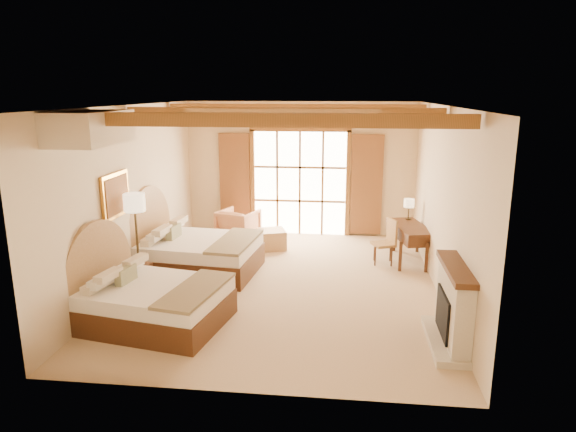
# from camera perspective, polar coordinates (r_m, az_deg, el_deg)

# --- Properties ---
(floor) EXTENTS (7.00, 7.00, 0.00)m
(floor) POSITION_cam_1_polar(r_m,az_deg,el_deg) (9.47, -0.61, -7.57)
(floor) COLOR #CFB18B
(floor) RESTS_ON ground
(wall_back) EXTENTS (5.50, 0.00, 5.50)m
(wall_back) POSITION_cam_1_polar(r_m,az_deg,el_deg) (12.44, 1.36, 5.24)
(wall_back) COLOR beige
(wall_back) RESTS_ON ground
(wall_left) EXTENTS (0.00, 7.00, 7.00)m
(wall_left) POSITION_cam_1_polar(r_m,az_deg,el_deg) (9.73, -16.93, 2.24)
(wall_left) COLOR beige
(wall_left) RESTS_ON ground
(wall_right) EXTENTS (0.00, 7.00, 7.00)m
(wall_right) POSITION_cam_1_polar(r_m,az_deg,el_deg) (9.10, 16.83, 1.47)
(wall_right) COLOR beige
(wall_right) RESTS_ON ground
(ceiling) EXTENTS (7.00, 7.00, 0.00)m
(ceiling) POSITION_cam_1_polar(r_m,az_deg,el_deg) (8.82, -0.66, 12.17)
(ceiling) COLOR #AC6C34
(ceiling) RESTS_ON ground
(ceiling_beams) EXTENTS (5.39, 4.60, 0.18)m
(ceiling_beams) POSITION_cam_1_polar(r_m,az_deg,el_deg) (8.83, -0.66, 11.40)
(ceiling_beams) COLOR #945C28
(ceiling_beams) RESTS_ON ceiling
(french_doors) EXTENTS (3.95, 0.08, 2.60)m
(french_doors) POSITION_cam_1_polar(r_m,az_deg,el_deg) (12.44, 1.32, 3.60)
(french_doors) COLOR white
(french_doors) RESTS_ON ground
(fireplace) EXTENTS (0.46, 1.40, 1.16)m
(fireplace) POSITION_cam_1_polar(r_m,az_deg,el_deg) (7.52, 17.75, -9.92)
(fireplace) COLOR beige
(fireplace) RESTS_ON ground
(painting) EXTENTS (0.06, 0.95, 0.75)m
(painting) POSITION_cam_1_polar(r_m,az_deg,el_deg) (9.02, -18.58, 2.20)
(painting) COLOR #C6862B
(painting) RESTS_ON wall_left
(canopy_valance) EXTENTS (0.70, 1.40, 0.45)m
(canopy_valance) POSITION_cam_1_polar(r_m,az_deg,el_deg) (7.62, -21.12, 9.13)
(canopy_valance) COLOR #F2E4BD
(canopy_valance) RESTS_ON ceiling
(bed_near) EXTENTS (2.30, 1.88, 1.34)m
(bed_near) POSITION_cam_1_polar(r_m,az_deg,el_deg) (8.11, -15.59, -8.77)
(bed_near) COLOR #4A2715
(bed_near) RESTS_ON floor
(bed_far) EXTENTS (2.35, 1.87, 1.44)m
(bed_far) POSITION_cam_1_polar(r_m,az_deg,el_deg) (10.13, -10.73, -3.75)
(bed_far) COLOR #4A2715
(bed_far) RESTS_ON floor
(nightstand) EXTENTS (0.54, 0.54, 0.58)m
(nightstand) POSITION_cam_1_polar(r_m,az_deg,el_deg) (9.14, -16.73, -7.03)
(nightstand) COLOR #4A2715
(nightstand) RESTS_ON floor
(floor_lamp) EXTENTS (0.37, 0.37, 1.73)m
(floor_lamp) POSITION_cam_1_polar(r_m,az_deg,el_deg) (9.21, -16.66, 0.81)
(floor_lamp) COLOR #382D1B
(floor_lamp) RESTS_ON floor
(armchair) EXTENTS (1.03, 1.05, 0.76)m
(armchair) POSITION_cam_1_polar(r_m,az_deg,el_deg) (12.04, -5.54, -1.04)
(armchair) COLOR tan
(armchair) RESTS_ON floor
(ottoman) EXTENTS (0.74, 0.74, 0.42)m
(ottoman) POSITION_cam_1_polar(r_m,az_deg,el_deg) (11.49, -1.84, -2.58)
(ottoman) COLOR tan
(ottoman) RESTS_ON floor
(desk) EXTENTS (0.91, 1.50, 0.76)m
(desk) POSITION_cam_1_polar(r_m,az_deg,el_deg) (10.88, 13.38, -2.84)
(desk) COLOR #4A2715
(desk) RESTS_ON floor
(desk_chair) EXTENTS (0.54, 0.53, 0.93)m
(desk_chair) POSITION_cam_1_polar(r_m,az_deg,el_deg) (10.65, 10.64, -3.72)
(desk_chair) COLOR olive
(desk_chair) RESTS_ON floor
(desk_lamp) EXTENTS (0.22, 0.22, 0.45)m
(desk_lamp) POSITION_cam_1_polar(r_m,az_deg,el_deg) (11.24, 13.30, 1.32)
(desk_lamp) COLOR #382D1B
(desk_lamp) RESTS_ON desk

